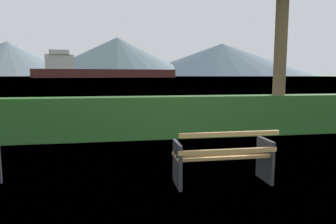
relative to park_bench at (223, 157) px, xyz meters
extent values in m
plane|color=#567A38|center=(0.00, 0.06, -0.42)|extent=(1400.00, 1400.00, 0.00)
plane|color=#7A99A8|center=(0.00, 307.58, -0.42)|extent=(620.00, 620.00, 0.00)
cube|color=tan|center=(0.00, -0.14, 0.03)|extent=(1.50, 0.07, 0.04)
cube|color=tan|center=(0.00, 0.06, 0.03)|extent=(1.50, 0.07, 0.04)
cube|color=tan|center=(0.00, 0.25, 0.03)|extent=(1.50, 0.07, 0.04)
cube|color=tan|center=(0.00, -0.21, 0.15)|extent=(1.50, 0.05, 0.06)
cube|color=tan|center=(0.00, -0.26, 0.42)|extent=(1.50, 0.05, 0.06)
cube|color=#2D2D33|center=(-0.71, 0.04, -0.08)|extent=(0.05, 0.51, 0.68)
cube|color=#2D2D33|center=(0.71, 0.03, -0.08)|extent=(0.05, 0.51, 0.68)
cube|color=#285B23|center=(0.00, 3.59, 0.14)|extent=(11.36, 0.61, 1.11)
cylinder|color=brown|center=(2.92, 3.54, 1.77)|extent=(0.34, 0.34, 4.39)
cube|color=#471E19|center=(-8.02, 201.39, 2.36)|extent=(94.60, 29.39, 5.57)
cube|color=silver|center=(-37.58, 195.63, 9.60)|extent=(18.63, 13.49, 8.91)
cube|color=silver|center=(-37.58, 195.63, 15.45)|extent=(13.86, 13.65, 2.78)
cone|color=gray|center=(-194.81, 578.53, 30.47)|extent=(266.25, 266.25, 61.77)
cone|color=slate|center=(0.00, 582.08, 36.23)|extent=(300.50, 300.50, 73.29)
cone|color=slate|center=(216.14, 600.84, 33.17)|extent=(380.06, 380.06, 67.18)
camera|label=1|loc=(-1.58, -4.24, 1.26)|focal=31.80mm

